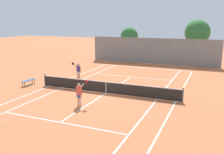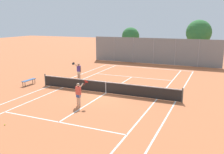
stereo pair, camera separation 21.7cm
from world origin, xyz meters
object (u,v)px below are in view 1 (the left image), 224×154
(loose_tennis_ball_2, at_px, (128,89))
(loose_tennis_ball_3, at_px, (149,95))
(loose_tennis_ball_0, at_px, (166,92))
(courtside_bench, at_px, (28,81))
(player_far_left, at_px, (78,70))
(player_near_side, at_px, (79,93))
(tree_behind_left, at_px, (129,37))
(loose_tennis_ball_5, at_px, (140,78))
(tree_behind_right, at_px, (197,33))
(loose_tennis_ball_4, at_px, (6,125))
(tennis_net, at_px, (106,87))

(loose_tennis_ball_2, height_order, loose_tennis_ball_3, same)
(loose_tennis_ball_0, xyz_separation_m, courtside_bench, (-11.89, -2.48, 0.38))
(player_far_left, height_order, loose_tennis_ball_0, player_far_left)
(player_near_side, bearing_deg, courtside_bench, 156.04)
(courtside_bench, xyz_separation_m, tree_behind_left, (2.88, 19.10, 2.88))
(player_far_left, bearing_deg, loose_tennis_ball_2, -15.21)
(loose_tennis_ball_2, xyz_separation_m, tree_behind_left, (-5.85, 17.06, 3.26))
(loose_tennis_ball_5, bearing_deg, loose_tennis_ball_3, -67.21)
(courtside_bench, relative_size, tree_behind_right, 0.26)
(loose_tennis_ball_0, distance_m, courtside_bench, 12.15)
(loose_tennis_ball_2, relative_size, courtside_bench, 0.04)
(loose_tennis_ball_2, bearing_deg, player_far_left, 164.79)
(loose_tennis_ball_0, distance_m, loose_tennis_ball_4, 12.21)
(tree_behind_right, bearing_deg, loose_tennis_ball_4, -105.92)
(tree_behind_left, bearing_deg, tennis_net, -76.18)
(loose_tennis_ball_0, xyz_separation_m, loose_tennis_ball_4, (-6.91, -10.06, 0.00))
(courtside_bench, bearing_deg, player_near_side, -23.96)
(tennis_net, xyz_separation_m, player_near_side, (-0.38, -3.54, 0.42))
(player_near_side, xyz_separation_m, loose_tennis_ball_2, (1.64, 5.19, -0.89))
(player_far_left, height_order, tree_behind_right, tree_behind_right)
(loose_tennis_ball_4, distance_m, courtside_bench, 9.08)
(loose_tennis_ball_5, bearing_deg, player_near_side, -98.21)
(loose_tennis_ball_2, bearing_deg, tennis_net, -127.19)
(loose_tennis_ball_0, bearing_deg, tree_behind_right, 87.42)
(tennis_net, relative_size, loose_tennis_ball_4, 181.82)
(loose_tennis_ball_5, height_order, tree_behind_right, tree_behind_right)
(player_near_side, xyz_separation_m, tree_behind_left, (-4.22, 22.25, 2.36))
(player_far_left, relative_size, loose_tennis_ball_2, 26.88)
(player_far_left, relative_size, courtside_bench, 1.18)
(player_near_side, relative_size, tree_behind_left, 0.38)
(player_far_left, height_order, loose_tennis_ball_4, player_far_left)
(loose_tennis_ball_3, xyz_separation_m, tree_behind_left, (-7.90, 18.00, 3.26))
(loose_tennis_ball_5, bearing_deg, tree_behind_right, 71.98)
(loose_tennis_ball_3, height_order, loose_tennis_ball_5, same)
(player_far_left, xyz_separation_m, loose_tennis_ball_5, (5.41, 2.97, -0.89))
(player_near_side, height_order, loose_tennis_ball_2, player_near_side)
(tennis_net, distance_m, tree_behind_right, 19.92)
(player_near_side, relative_size, loose_tennis_ball_2, 26.88)
(player_far_left, relative_size, loose_tennis_ball_0, 26.88)
(player_far_left, relative_size, loose_tennis_ball_4, 26.88)
(tennis_net, relative_size, loose_tennis_ball_0, 181.82)
(player_far_left, bearing_deg, tree_behind_right, 58.70)
(player_near_side, height_order, player_far_left, same)
(loose_tennis_ball_5, bearing_deg, tree_behind_left, 114.11)
(loose_tennis_ball_3, relative_size, loose_tennis_ball_4, 1.00)
(player_near_side, xyz_separation_m, loose_tennis_ball_5, (1.40, 9.70, -0.89))
(loose_tennis_ball_3, xyz_separation_m, loose_tennis_ball_5, (-2.29, 5.45, 0.00))
(loose_tennis_ball_2, relative_size, tree_behind_right, 0.01)
(tree_behind_left, relative_size, tree_behind_right, 0.81)
(tennis_net, xyz_separation_m, courtside_bench, (-7.48, -0.39, -0.10))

